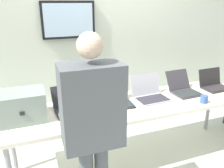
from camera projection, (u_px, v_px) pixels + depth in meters
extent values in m
cube|color=silver|center=(133.00, 160.00, 2.79)|extent=(8.00, 8.00, 0.04)
cube|color=silver|center=(102.00, 36.00, 3.33)|extent=(8.00, 0.06, 2.64)
cube|color=black|center=(68.00, 20.00, 3.04)|extent=(0.70, 0.05, 0.48)
cube|color=#AFCBE6|center=(69.00, 20.00, 3.03)|extent=(0.64, 0.02, 0.42)
cube|color=silver|center=(135.00, 105.00, 2.54)|extent=(2.82, 0.70, 0.04)
cylinder|color=gray|center=(13.00, 145.00, 2.46)|extent=(0.05, 0.05, 0.69)
cylinder|color=gray|center=(208.00, 108.00, 3.31)|extent=(0.05, 0.05, 0.69)
cube|color=gray|center=(22.00, 106.00, 2.14)|extent=(0.42, 0.31, 0.28)
cube|color=black|center=(22.00, 114.00, 2.00)|extent=(0.04, 0.01, 0.03)
cube|color=#25242A|center=(74.00, 111.00, 2.32)|extent=(0.37, 0.27, 0.02)
cube|color=#2D3538|center=(74.00, 111.00, 2.31)|extent=(0.33, 0.21, 0.00)
cube|color=#25242A|center=(68.00, 95.00, 2.43)|extent=(0.36, 0.14, 0.21)
cube|color=#294F70|center=(68.00, 95.00, 2.43)|extent=(0.33, 0.12, 0.18)
cube|color=#282328|center=(116.00, 105.00, 2.47)|extent=(0.37, 0.26, 0.02)
cube|color=#262E31|center=(116.00, 104.00, 2.45)|extent=(0.34, 0.21, 0.00)
cube|color=#282328|center=(111.00, 89.00, 2.57)|extent=(0.37, 0.11, 0.23)
cube|color=#B1CBEB|center=(111.00, 89.00, 2.58)|extent=(0.34, 0.10, 0.20)
cube|color=#B0AFBB|center=(152.00, 99.00, 2.61)|extent=(0.38, 0.27, 0.02)
cube|color=#2E2B36|center=(153.00, 99.00, 2.59)|extent=(0.35, 0.22, 0.00)
cube|color=#B0AFBB|center=(145.00, 84.00, 2.70)|extent=(0.38, 0.10, 0.24)
cube|color=white|center=(145.00, 84.00, 2.71)|extent=(0.35, 0.09, 0.21)
cube|color=#37353A|center=(187.00, 94.00, 2.77)|extent=(0.32, 0.27, 0.02)
cube|color=#2A2E2F|center=(187.00, 93.00, 2.75)|extent=(0.29, 0.22, 0.00)
cube|color=#37353A|center=(178.00, 80.00, 2.89)|extent=(0.32, 0.14, 0.22)
cube|color=#3B4975|center=(178.00, 80.00, 2.89)|extent=(0.29, 0.12, 0.20)
cube|color=#272425|center=(217.00, 88.00, 2.93)|extent=(0.35, 0.23, 0.02)
cube|color=#2D292C|center=(217.00, 88.00, 2.91)|extent=(0.32, 0.18, 0.00)
cube|color=#272425|center=(210.00, 77.00, 3.01)|extent=(0.34, 0.08, 0.21)
cube|color=white|center=(209.00, 77.00, 3.01)|extent=(0.31, 0.06, 0.19)
cube|color=#52575C|center=(92.00, 106.00, 1.64)|extent=(0.44, 0.27, 0.62)
sphere|color=beige|center=(90.00, 45.00, 1.49)|extent=(0.18, 0.18, 0.18)
cylinder|color=#52575C|center=(65.00, 123.00, 1.93)|extent=(0.07, 0.32, 0.07)
cylinder|color=#52575C|center=(102.00, 116.00, 2.04)|extent=(0.07, 0.32, 0.07)
cylinder|color=#36568F|center=(204.00, 99.00, 2.53)|extent=(0.08, 0.08, 0.08)
cube|color=white|center=(104.00, 116.00, 2.25)|extent=(0.21, 0.30, 0.00)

